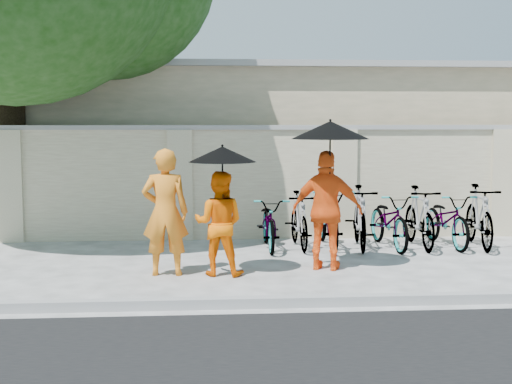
{
  "coord_description": "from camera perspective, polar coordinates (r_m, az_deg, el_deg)",
  "views": [
    {
      "loc": [
        -0.61,
        -9.8,
        2.18
      ],
      "look_at": [
        0.2,
        0.78,
        1.1
      ],
      "focal_mm": 50.0,
      "sensor_mm": 36.0,
      "label": 1
    }
  ],
  "objects": [
    {
      "name": "monk_center",
      "position": [
        9.99,
        -2.98,
        -2.52
      ],
      "size": [
        0.82,
        0.7,
        1.47
      ],
      "primitive_type": "imported",
      "rotation": [
        0.0,
        0.0,
        2.92
      ],
      "color": "#FF6B04",
      "rests_on": "ground"
    },
    {
      "name": "parasol_right",
      "position": [
        10.21,
        5.96,
        4.95
      ],
      "size": [
        1.11,
        1.11,
        1.18
      ],
      "color": "black",
      "rests_on": "ground"
    },
    {
      "name": "bike_2",
      "position": [
        12.22,
        5.83,
        -2.05
      ],
      "size": [
        0.73,
        1.97,
        1.03
      ],
      "primitive_type": "imported",
      "rotation": [
        0.0,
        0.0,
        -0.02
      ],
      "color": "#A3A3A3",
      "rests_on": "ground"
    },
    {
      "name": "ground",
      "position": [
        10.06,
        -0.82,
        -6.71
      ],
      "size": [
        80.0,
        80.0,
        0.0
      ],
      "primitive_type": "plane",
      "color": "silver"
    },
    {
      "name": "monk_left",
      "position": [
        10.03,
        -7.28,
        -1.61
      ],
      "size": [
        0.66,
        0.44,
        1.78
      ],
      "primitive_type": "imported",
      "rotation": [
        0.0,
        0.0,
        3.12
      ],
      "color": "orange",
      "rests_on": "ground"
    },
    {
      "name": "building_behind",
      "position": [
        17.01,
        4.45,
        3.84
      ],
      "size": [
        14.0,
        6.0,
        3.2
      ],
      "primitive_type": "cube",
      "color": "beige",
      "rests_on": "ground"
    },
    {
      "name": "kerb",
      "position": [
        8.4,
        -0.08,
        -8.82
      ],
      "size": [
        40.0,
        0.16,
        0.12
      ],
      "primitive_type": "cube",
      "color": "gray",
      "rests_on": "ground"
    },
    {
      "name": "compound_wall",
      "position": [
        13.15,
        2.66,
        0.66
      ],
      "size": [
        20.0,
        0.3,
        2.0
      ],
      "primitive_type": "cube",
      "color": "beige",
      "rests_on": "ground"
    },
    {
      "name": "bike_6",
      "position": [
        12.7,
        15.02,
        -2.16
      ],
      "size": [
        0.76,
        1.81,
        0.93
      ],
      "primitive_type": "imported",
      "rotation": [
        0.0,
        0.0,
        0.08
      ],
      "color": "#A3A3A3",
      "rests_on": "ground"
    },
    {
      "name": "parasol_center",
      "position": [
        9.82,
        -2.71,
        3.03
      ],
      "size": [
        0.94,
        0.94,
        0.98
      ],
      "color": "black",
      "rests_on": "ground"
    },
    {
      "name": "bike_5",
      "position": [
        12.45,
        12.93,
        -1.99
      ],
      "size": [
        0.53,
        1.75,
        1.05
      ],
      "primitive_type": "imported",
      "rotation": [
        0.0,
        0.0,
        -0.02
      ],
      "color": "#A3A3A3",
      "rests_on": "ground"
    },
    {
      "name": "bike_0",
      "position": [
        12.02,
        1.07,
        -2.5
      ],
      "size": [
        0.6,
        1.69,
        0.89
      ],
      "primitive_type": "imported",
      "rotation": [
        0.0,
        0.0,
        -0.0
      ],
      "color": "#A3A3A3",
      "rests_on": "ground"
    },
    {
      "name": "bike_3",
      "position": [
        12.19,
        8.31,
        -2.03
      ],
      "size": [
        0.71,
        1.81,
        1.06
      ],
      "primitive_type": "imported",
      "rotation": [
        0.0,
        0.0,
        -0.13
      ],
      "color": "#A3A3A3",
      "rests_on": "ground"
    },
    {
      "name": "bike_7",
      "position": [
        12.74,
        17.41,
        -1.87
      ],
      "size": [
        0.74,
        1.83,
        1.07
      ],
      "primitive_type": "imported",
      "rotation": [
        0.0,
        0.0,
        -0.14
      ],
      "color": "#A3A3A3",
      "rests_on": "ground"
    },
    {
      "name": "bike_4",
      "position": [
        12.32,
        10.64,
        -2.25
      ],
      "size": [
        0.77,
        1.84,
        0.95
      ],
      "primitive_type": "imported",
      "rotation": [
        0.0,
        0.0,
        0.08
      ],
      "color": "#A3A3A3",
      "rests_on": "ground"
    },
    {
      "name": "bike_1",
      "position": [
        12.12,
        3.47,
        -2.26
      ],
      "size": [
        0.49,
        1.61,
        0.96
      ],
      "primitive_type": "imported",
      "rotation": [
        0.0,
        0.0,
        0.03
      ],
      "color": "#A3A3A3",
      "rests_on": "ground"
    },
    {
      "name": "monk_right",
      "position": [
        10.37,
        5.7,
        -1.48
      ],
      "size": [
        1.1,
        0.75,
        1.74
      ],
      "primitive_type": "imported",
      "rotation": [
        0.0,
        0.0,
        2.79
      ],
      "color": "#FF5D16",
      "rests_on": "ground"
    }
  ]
}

